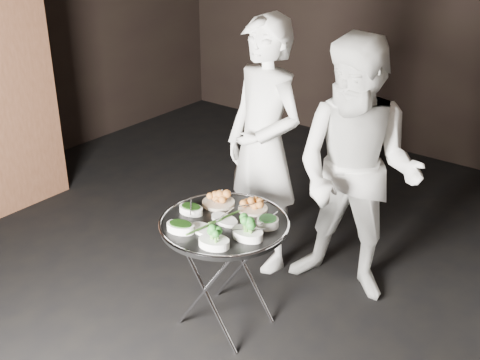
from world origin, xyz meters
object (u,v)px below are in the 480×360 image
Objects in this scene: waiter_right at (357,173)px; serving_tray at (224,224)px; tray_stand at (225,269)px; waiter_left at (264,147)px.

serving_tray is at bearing -126.26° from waiter_right.
waiter_left is at bearing 109.09° from tray_stand.
serving_tray is 0.81m from waiter_left.
waiter_right reaches higher than tray_stand.
serving_tray is at bearing -57.57° from waiter_left.
waiter_right is (0.68, 0.06, -0.02)m from waiter_left.
waiter_left is 1.03× the size of waiter_right.
waiter_left is 0.69m from waiter_right.
waiter_right is at bearing 62.15° from tray_stand.
serving_tray is 0.44× the size of waiter_right.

